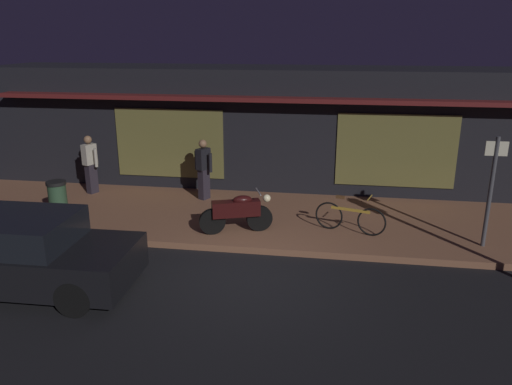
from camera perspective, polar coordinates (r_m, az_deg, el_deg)
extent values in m
plane|color=black|center=(9.97, -0.74, -9.41)|extent=(60.00, 60.00, 0.00)
cube|color=brown|center=(12.67, 1.54, -3.02)|extent=(18.00, 4.00, 0.15)
cube|color=black|center=(15.48, 3.24, 7.38)|extent=(18.00, 2.80, 3.60)
cube|color=brown|center=(14.84, -9.80, 5.53)|extent=(3.20, 0.04, 2.00)
cube|color=brown|center=(14.17, 15.63, 4.57)|extent=(3.20, 0.04, 2.00)
cube|color=#591919|center=(13.70, 2.60, 10.51)|extent=(16.20, 0.50, 0.12)
cylinder|color=black|center=(11.47, -5.00, -3.31)|extent=(0.60, 0.32, 0.60)
cylinder|color=black|center=(11.63, 0.40, -2.95)|extent=(0.60, 0.32, 0.60)
cube|color=black|center=(11.44, -2.30, -1.82)|extent=(1.13, 0.64, 0.36)
ellipsoid|color=black|center=(11.40, -1.56, -0.83)|extent=(0.50, 0.38, 0.20)
sphere|color=#F9EDB7|center=(11.51, 1.24, -0.65)|extent=(0.18, 0.18, 0.18)
cylinder|color=gray|center=(11.41, 0.26, 0.10)|extent=(0.22, 0.53, 0.03)
torus|color=black|center=(11.84, 8.30, -2.61)|extent=(0.64, 0.22, 0.66)
torus|color=black|center=(11.61, 13.01, -3.30)|extent=(0.64, 0.22, 0.66)
cube|color=#B78C2D|center=(11.64, 10.69, -1.94)|extent=(0.87, 0.29, 0.06)
cube|color=brown|center=(11.62, 9.58, -0.52)|extent=(0.21, 0.13, 0.06)
cylinder|color=#B78C2D|center=(11.44, 12.82, -0.57)|extent=(0.14, 0.41, 0.02)
cube|color=#28232D|center=(15.13, -18.18, 1.52)|extent=(0.30, 0.34, 0.85)
cube|color=#B2AD9E|center=(14.96, -18.44, 4.15)|extent=(0.35, 0.44, 0.58)
sphere|color=#8C6647|center=(14.87, -18.59, 5.72)|extent=(0.22, 0.22, 0.22)
cylinder|color=#B2AD9E|center=(14.77, -17.77, 3.78)|extent=(0.12, 0.12, 0.52)
cylinder|color=#B2AD9E|center=(15.17, -19.04, 4.00)|extent=(0.12, 0.12, 0.52)
cube|color=#28232D|center=(13.92, -5.93, 0.96)|extent=(0.31, 0.34, 0.85)
cube|color=black|center=(13.73, -6.03, 3.82)|extent=(0.37, 0.44, 0.58)
sphere|color=#8C6647|center=(13.64, -6.08, 5.54)|extent=(0.22, 0.22, 0.22)
cylinder|color=black|center=(13.58, -5.21, 3.39)|extent=(0.12, 0.12, 0.52)
cylinder|color=black|center=(13.92, -6.81, 3.69)|extent=(0.12, 0.12, 0.52)
cylinder|color=#47474C|center=(11.58, 25.09, -0.05)|extent=(0.09, 0.09, 2.40)
cube|color=beige|center=(11.36, 25.70, 4.52)|extent=(0.44, 0.03, 0.30)
cylinder|color=#2D4C33|center=(13.38, -21.59, -0.89)|extent=(0.44, 0.44, 0.85)
cylinder|color=black|center=(13.25, -21.81, 1.02)|extent=(0.48, 0.48, 0.08)
cylinder|color=black|center=(10.30, -16.00, -7.25)|extent=(0.64, 0.23, 0.64)
cylinder|color=black|center=(9.06, -19.96, -11.24)|extent=(0.64, 0.23, 0.64)
cube|color=black|center=(10.21, -24.87, -7.07)|extent=(4.13, 1.83, 0.68)
cube|color=black|center=(10.09, -25.98, -4.13)|extent=(2.23, 1.64, 0.64)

